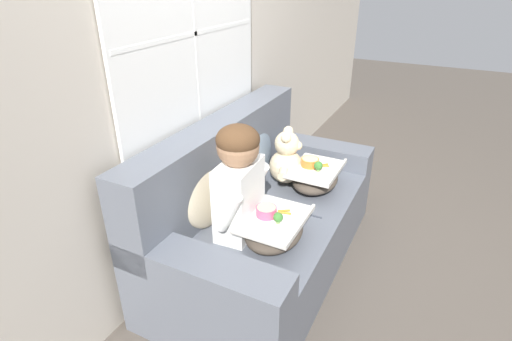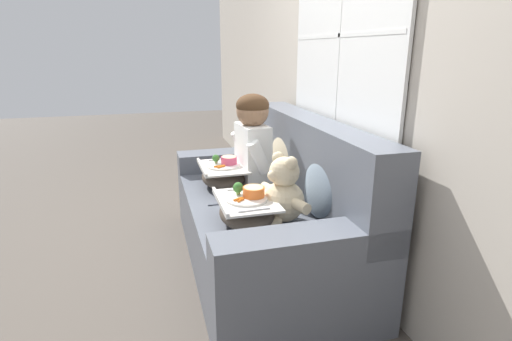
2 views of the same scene
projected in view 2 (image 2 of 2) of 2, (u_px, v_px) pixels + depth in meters
ground_plane at (261, 262)px, 2.69m from camera, size 14.00×14.00×0.00m
wall_back_with_window at (345, 61)px, 2.44m from camera, size 8.00×0.08×2.60m
couch at (272, 215)px, 2.61m from camera, size 1.77×0.91×0.96m
throw_pillow_behind_child at (283, 154)px, 2.87m from camera, size 0.43×0.21×0.44m
throw_pillow_behind_teddy at (322, 183)px, 2.26m from camera, size 0.40×0.19×0.41m
child_figure at (252, 136)px, 2.77m from camera, size 0.46×0.23×0.64m
teddy_bear at (283, 193)px, 2.21m from camera, size 0.42×0.30×0.39m
lap_tray_child at (223, 175)px, 2.79m from camera, size 0.42×0.31×0.22m
lap_tray_teddy at (247, 210)px, 2.18m from camera, size 0.41×0.31×0.23m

